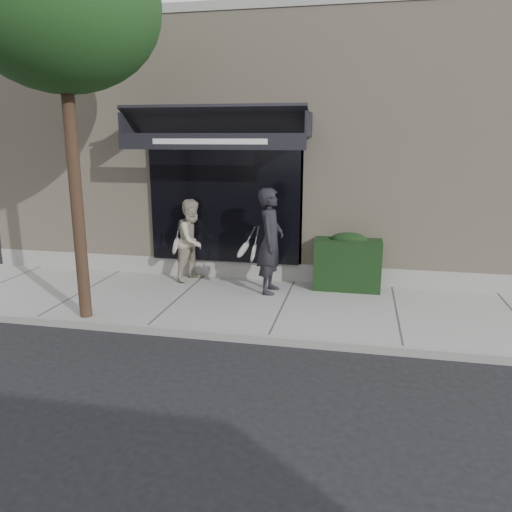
% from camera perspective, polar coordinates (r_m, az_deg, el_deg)
% --- Properties ---
extents(ground, '(80.00, 80.00, 0.00)m').
position_cam_1_polar(ground, '(9.20, 3.14, -6.21)').
color(ground, black).
rests_on(ground, ground).
extents(sidewalk, '(20.00, 3.00, 0.12)m').
position_cam_1_polar(sidewalk, '(9.18, 3.15, -5.86)').
color(sidewalk, gray).
rests_on(sidewalk, ground).
extents(curb, '(20.00, 0.10, 0.14)m').
position_cam_1_polar(curb, '(7.75, 1.38, -9.54)').
color(curb, gray).
rests_on(curb, ground).
extents(building_facade, '(14.30, 8.04, 5.64)m').
position_cam_1_polar(building_facade, '(13.58, 6.52, 11.91)').
color(building_facade, tan).
rests_on(building_facade, ground).
extents(hedge, '(1.30, 0.70, 1.14)m').
position_cam_1_polar(hedge, '(10.11, 10.45, -0.69)').
color(hedge, black).
rests_on(hedge, sidewalk).
extents(street_tree, '(3.00, 3.00, 6.28)m').
position_cam_1_polar(street_tree, '(8.73, -21.48, 25.06)').
color(street_tree, black).
rests_on(street_tree, ground).
extents(pedestrian_front, '(0.84, 0.94, 2.04)m').
position_cam_1_polar(pedestrian_front, '(9.59, 1.65, 1.71)').
color(pedestrian_front, black).
rests_on(pedestrian_front, sidewalk).
extents(pedestrian_back, '(0.93, 1.03, 1.72)m').
position_cam_1_polar(pedestrian_back, '(10.55, -7.23, 1.82)').
color(pedestrian_back, '#B3A58F').
rests_on(pedestrian_back, sidewalk).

